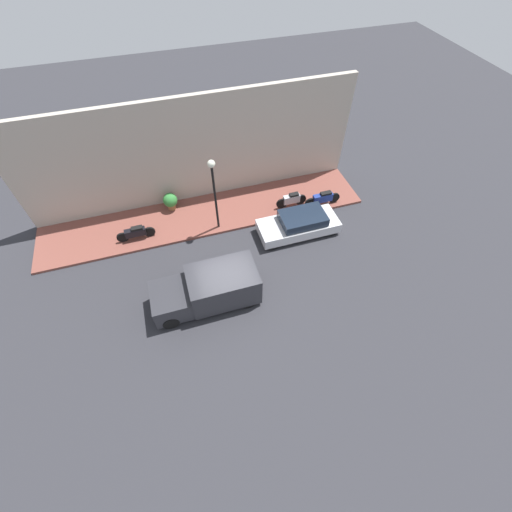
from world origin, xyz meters
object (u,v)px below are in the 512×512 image
Objects in this scene: delivery_van at (207,289)px; potted_plant at (170,201)px; scooter_silver at (292,200)px; motorcycle_blue at (323,198)px; streetlamp at (214,183)px; parked_car at (299,224)px; motorcycle_black at (136,233)px.

potted_plant is (6.50, 0.74, -0.19)m from delivery_van.
potted_plant reaches higher than scooter_silver.
motorcycle_blue is 0.50× the size of streetlamp.
parked_car is 1.94m from scooter_silver.
potted_plant is (3.68, 6.21, 0.11)m from parked_car.
delivery_van is (-2.81, 5.47, 0.29)m from parked_car.
motorcycle_black is 10.28m from motorcycle_blue.
delivery_van is at bearing 129.31° from scooter_silver.
parked_car is 8.49m from motorcycle_black.
delivery_van reaches higher than motorcycle_black.
parked_car is 2.38× the size of scooter_silver.
motorcycle_blue is (4.29, -7.48, -0.28)m from delivery_van.
potted_plant is at bearing 6.49° from delivery_van.
streetlamp is (0.04, 6.02, 2.46)m from motorcycle_blue.
motorcycle_black is 0.92× the size of motorcycle_blue.
streetlamp reaches higher than parked_car.
motorcycle_blue is (-0.44, -10.27, 0.04)m from motorcycle_black.
parked_car reaches higher than motorcycle_black.
scooter_silver is at bearing -89.99° from motorcycle_black.
motorcycle_blue is at bearing -53.59° from parked_car.
parked_car is 1.99× the size of motorcycle_blue.
scooter_silver is 1.76× the size of potted_plant.
motorcycle_black is (4.73, 2.80, -0.32)m from delivery_van.
parked_car is at bearing -120.66° from potted_plant.
streetlamp is at bearing 95.23° from scooter_silver.
streetlamp is 3.88m from potted_plant.
motorcycle_blue is 2.10× the size of potted_plant.
scooter_silver is 1.76m from motorcycle_blue.
delivery_van is at bearing -173.51° from potted_plant.
streetlamp is at bearing -18.55° from delivery_van.
motorcycle_black is at bearing 87.57° from motorcycle_blue.
parked_car is at bearing -110.70° from streetlamp.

